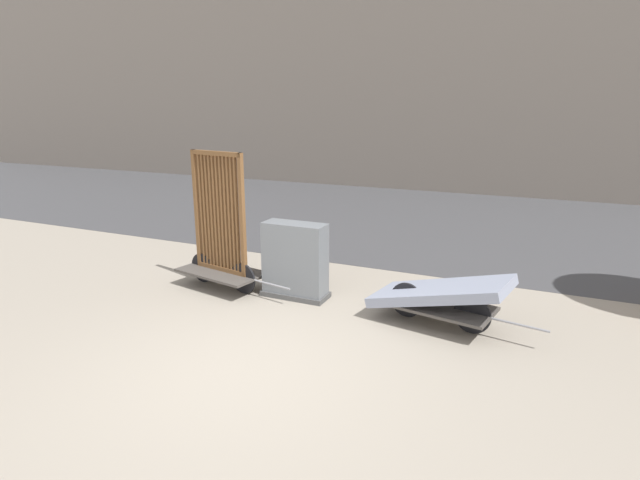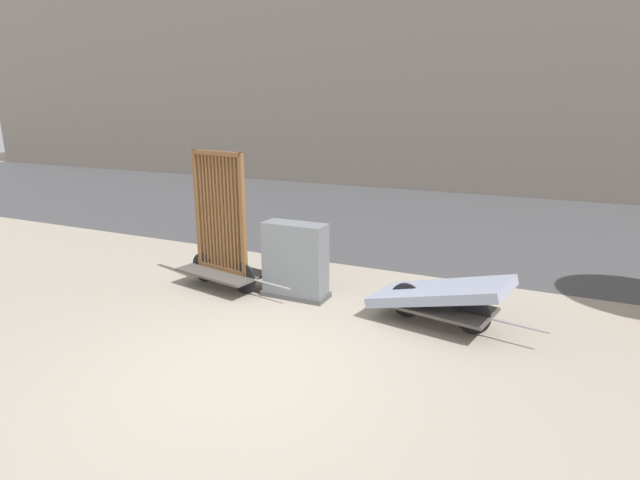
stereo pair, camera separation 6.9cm
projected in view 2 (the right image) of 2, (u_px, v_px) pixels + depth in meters
The scene contains 6 objects.
ground_plane at pixel (242, 369), 5.71m from camera, with size 60.00×60.00×0.00m, color gray.
road_strip at pixel (423, 219), 13.35m from camera, with size 56.00×9.19×0.01m.
building_facade at pixel (477, 16), 17.59m from camera, with size 48.00×4.00×11.98m.
bike_cart_with_bedframe at pixel (221, 242), 8.11m from camera, with size 2.19×1.04×2.24m.
bike_cart_with_mattress at pixel (439, 295), 6.76m from camera, with size 2.38×1.19×0.79m.
utility_cabinet at pixel (295, 263), 7.76m from camera, with size 1.05×0.45×1.19m.
Camera 2 is at (2.98, -4.28, 2.90)m, focal length 28.00 mm.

